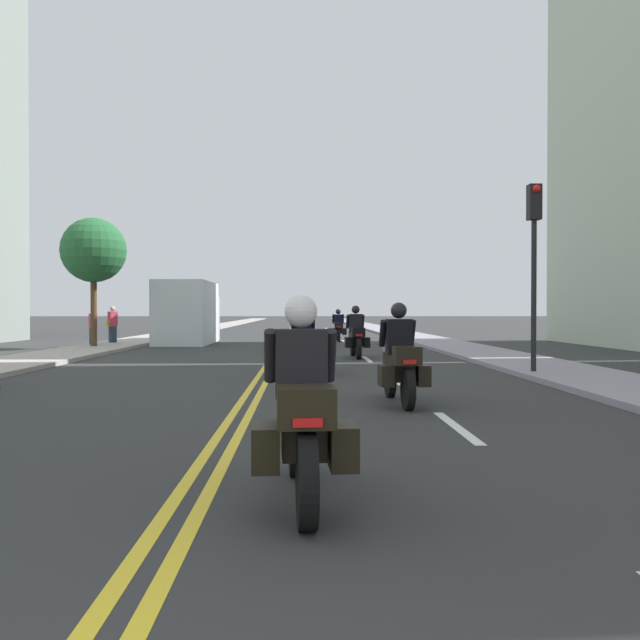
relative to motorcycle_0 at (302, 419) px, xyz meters
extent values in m
plane|color=#2E2F30|center=(-0.88, 43.36, -0.66)|extent=(264.00, 264.00, 0.00)
cube|color=#A49B95|center=(-7.88, 43.36, -0.60)|extent=(2.50, 144.00, 0.12)
cube|color=gray|center=(6.11, 43.36, -0.60)|extent=(2.50, 144.00, 0.12)
cube|color=yellow|center=(-1.00, 43.36, -0.65)|extent=(0.12, 132.00, 0.01)
cube|color=yellow|center=(-0.76, 43.36, -0.65)|extent=(0.12, 132.00, 0.01)
cube|color=silver|center=(1.99, 3.36, -0.65)|extent=(0.14, 2.40, 0.01)
cube|color=silver|center=(1.99, 9.36, -0.65)|extent=(0.14, 2.40, 0.01)
cube|color=silver|center=(1.99, 15.36, -0.65)|extent=(0.14, 2.40, 0.01)
cube|color=silver|center=(1.99, 21.36, -0.65)|extent=(0.14, 2.40, 0.01)
cube|color=silver|center=(1.99, 27.36, -0.65)|extent=(0.14, 2.40, 0.01)
cube|color=silver|center=(1.99, 33.36, -0.65)|extent=(0.14, 2.40, 0.01)
cube|color=silver|center=(1.99, 39.36, -0.65)|extent=(0.14, 2.40, 0.01)
cube|color=silver|center=(1.99, 45.36, -0.65)|extent=(0.14, 2.40, 0.01)
cube|color=silver|center=(1.99, 51.36, -0.65)|extent=(0.14, 2.40, 0.01)
cylinder|color=black|center=(-0.05, 0.87, -0.32)|extent=(0.17, 0.67, 0.66)
cylinder|color=black|center=(0.04, -0.64, -0.32)|extent=(0.17, 0.67, 0.66)
cube|color=silver|center=(-0.05, 0.87, 0.03)|extent=(0.16, 0.33, 0.04)
cube|color=black|center=(-0.01, 0.12, -0.04)|extent=(0.38, 1.16, 0.40)
cube|color=black|center=(0.03, -0.56, 0.18)|extent=(0.42, 0.38, 0.28)
cube|color=red|center=(0.04, -0.75, 0.10)|extent=(0.20, 0.04, 0.06)
cube|color=black|center=(-0.26, -0.35, -0.14)|extent=(0.22, 0.45, 0.32)
cube|color=black|center=(0.30, -0.32, -0.14)|extent=(0.22, 0.45, 0.32)
cube|color=#B2C1CC|center=(-0.03, 0.60, 0.34)|extent=(0.37, 0.14, 0.36)
cube|color=black|center=(0.00, 0.07, 0.43)|extent=(0.41, 0.28, 0.54)
cylinder|color=black|center=(-0.25, 0.20, 0.48)|extent=(0.12, 0.29, 0.45)
cylinder|color=black|center=(0.23, 0.23, 0.48)|extent=(0.12, 0.29, 0.45)
sphere|color=white|center=(-0.01, 0.10, 0.84)|extent=(0.26, 0.26, 0.26)
cylinder|color=black|center=(1.52, 6.34, -0.34)|extent=(0.15, 0.64, 0.63)
cylinder|color=black|center=(1.59, 4.80, -0.34)|extent=(0.15, 0.64, 0.63)
cube|color=silver|center=(1.52, 6.34, 0.00)|extent=(0.15, 0.33, 0.04)
cube|color=black|center=(1.55, 5.57, -0.06)|extent=(0.37, 1.19, 0.40)
cube|color=black|center=(1.58, 4.88, 0.16)|extent=(0.42, 0.38, 0.28)
cube|color=red|center=(1.59, 4.69, 0.08)|extent=(0.20, 0.04, 0.06)
cube|color=black|center=(1.29, 5.09, -0.16)|extent=(0.22, 0.45, 0.32)
cube|color=black|center=(1.85, 5.12, -0.16)|extent=(0.22, 0.45, 0.32)
cube|color=#B2C1CC|center=(1.53, 6.06, 0.32)|extent=(0.37, 0.14, 0.36)
cube|color=black|center=(1.55, 5.52, 0.42)|extent=(0.41, 0.28, 0.56)
cylinder|color=black|center=(1.31, 5.66, 0.47)|extent=(0.11, 0.29, 0.45)
cylinder|color=black|center=(1.79, 5.68, 0.47)|extent=(0.11, 0.29, 0.45)
sphere|color=black|center=(1.55, 5.55, 0.85)|extent=(0.26, 0.26, 0.26)
cylinder|color=black|center=(0.00, 11.67, -0.32)|extent=(0.14, 0.68, 0.68)
cylinder|color=black|center=(0.03, 10.14, -0.32)|extent=(0.14, 0.68, 0.68)
cube|color=silver|center=(0.00, 11.67, 0.04)|extent=(0.15, 0.32, 0.04)
cube|color=black|center=(0.01, 10.90, -0.04)|extent=(0.34, 1.17, 0.40)
cube|color=black|center=(0.03, 10.21, 0.18)|extent=(0.41, 0.37, 0.28)
cube|color=red|center=(0.03, 10.02, 0.10)|extent=(0.20, 0.03, 0.06)
cube|color=black|center=(-0.26, 10.44, -0.14)|extent=(0.21, 0.44, 0.32)
cube|color=black|center=(0.30, 10.45, -0.14)|extent=(0.21, 0.44, 0.32)
cube|color=#B2C1CC|center=(0.01, 11.39, 0.34)|extent=(0.36, 0.13, 0.36)
cube|color=black|center=(0.02, 10.85, 0.42)|extent=(0.40, 0.27, 0.52)
cylinder|color=black|center=(-0.23, 11.00, 0.47)|extent=(0.11, 0.28, 0.45)
cylinder|color=black|center=(0.25, 11.01, 0.47)|extent=(0.11, 0.28, 0.45)
sphere|color=white|center=(0.02, 10.88, 0.82)|extent=(0.26, 0.26, 0.26)
cylinder|color=black|center=(1.66, 16.88, -0.33)|extent=(0.15, 0.66, 0.66)
cylinder|color=black|center=(1.72, 15.32, -0.33)|extent=(0.15, 0.66, 0.66)
cube|color=silver|center=(1.66, 16.88, 0.02)|extent=(0.15, 0.32, 0.04)
cube|color=black|center=(1.69, 16.10, -0.05)|extent=(0.36, 1.20, 0.40)
cube|color=black|center=(1.71, 15.40, 0.17)|extent=(0.41, 0.37, 0.28)
cube|color=red|center=(1.72, 15.21, 0.09)|extent=(0.20, 0.04, 0.06)
cube|color=black|center=(1.42, 15.62, -0.15)|extent=(0.22, 0.45, 0.32)
cube|color=black|center=(1.98, 15.64, -0.15)|extent=(0.22, 0.45, 0.32)
cube|color=#B2C1CC|center=(1.67, 16.60, 0.33)|extent=(0.36, 0.14, 0.36)
cube|color=black|center=(1.69, 16.05, 0.45)|extent=(0.41, 0.27, 0.58)
cylinder|color=black|center=(1.44, 16.19, 0.50)|extent=(0.11, 0.28, 0.45)
cylinder|color=black|center=(1.92, 16.21, 0.50)|extent=(0.11, 0.28, 0.45)
sphere|color=black|center=(1.69, 16.08, 0.88)|extent=(0.26, 0.26, 0.26)
cylinder|color=black|center=(-0.25, 22.46, -0.32)|extent=(0.15, 0.67, 0.66)
cylinder|color=black|center=(-0.19, 20.92, -0.32)|extent=(0.15, 0.67, 0.66)
cube|color=silver|center=(-0.25, 22.46, 0.03)|extent=(0.15, 0.33, 0.04)
cube|color=black|center=(-0.22, 21.69, -0.04)|extent=(0.36, 1.18, 0.40)
cube|color=black|center=(-0.19, 21.00, 0.18)|extent=(0.41, 0.37, 0.28)
cube|color=red|center=(-0.18, 20.81, 0.10)|extent=(0.20, 0.04, 0.06)
cube|color=black|center=(-0.48, 21.22, -0.14)|extent=(0.22, 0.45, 0.32)
cube|color=black|center=(0.08, 21.24, -0.14)|extent=(0.22, 0.45, 0.32)
cube|color=#B2C1CC|center=(-0.23, 22.18, 0.34)|extent=(0.36, 0.14, 0.36)
cube|color=black|center=(-0.21, 21.64, 0.44)|extent=(0.41, 0.27, 0.56)
cylinder|color=black|center=(-0.46, 21.78, 0.49)|extent=(0.11, 0.28, 0.45)
cylinder|color=black|center=(0.02, 21.80, 0.49)|extent=(0.11, 0.28, 0.45)
sphere|color=white|center=(-0.22, 21.67, 0.85)|extent=(0.26, 0.26, 0.26)
cylinder|color=black|center=(1.75, 28.36, -0.34)|extent=(0.12, 0.62, 0.62)
cylinder|color=black|center=(1.73, 26.86, -0.34)|extent=(0.12, 0.62, 0.62)
cube|color=silver|center=(1.75, 28.36, -0.01)|extent=(0.14, 0.32, 0.04)
cube|color=black|center=(1.74, 27.61, -0.06)|extent=(0.33, 1.14, 0.40)
cube|color=black|center=(1.74, 26.93, 0.16)|extent=(0.40, 0.36, 0.28)
cube|color=red|center=(1.73, 26.74, 0.08)|extent=(0.20, 0.03, 0.06)
cube|color=black|center=(1.46, 27.16, -0.16)|extent=(0.20, 0.44, 0.32)
cube|color=black|center=(2.02, 27.16, -0.16)|extent=(0.20, 0.44, 0.32)
cube|color=#B2C1CC|center=(1.75, 28.09, 0.32)|extent=(0.36, 0.13, 0.36)
cube|color=black|center=(1.74, 27.56, 0.40)|extent=(0.40, 0.26, 0.52)
cylinder|color=black|center=(1.50, 27.71, 0.45)|extent=(0.10, 0.28, 0.45)
cylinder|color=black|center=(1.98, 27.71, 0.45)|extent=(0.10, 0.28, 0.45)
sphere|color=black|center=(1.74, 27.59, 0.80)|extent=(0.26, 0.26, 0.26)
cylinder|color=black|center=(-0.18, 33.43, -0.33)|extent=(0.14, 0.65, 0.65)
cylinder|color=black|center=(-0.18, 31.93, -0.33)|extent=(0.14, 0.65, 0.65)
cube|color=silver|center=(-0.18, 33.43, 0.02)|extent=(0.14, 0.32, 0.04)
cube|color=black|center=(-0.18, 32.68, -0.05)|extent=(0.32, 1.14, 0.40)
cube|color=black|center=(-0.18, 32.01, 0.17)|extent=(0.40, 0.36, 0.28)
cube|color=red|center=(-0.18, 31.82, 0.09)|extent=(0.20, 0.03, 0.06)
cube|color=black|center=(-0.46, 32.23, -0.15)|extent=(0.20, 0.44, 0.32)
cube|color=black|center=(0.10, 32.23, -0.15)|extent=(0.20, 0.44, 0.32)
cube|color=#B2C1CC|center=(-0.18, 33.16, 0.33)|extent=(0.36, 0.12, 0.36)
cube|color=black|center=(-0.18, 32.63, 0.42)|extent=(0.40, 0.26, 0.55)
cylinder|color=black|center=(-0.42, 32.78, 0.47)|extent=(0.10, 0.28, 0.45)
cylinder|color=black|center=(0.06, 32.78, 0.47)|extent=(0.10, 0.28, 0.45)
sphere|color=white|center=(-0.18, 32.66, 0.84)|extent=(0.26, 0.26, 0.26)
cylinder|color=black|center=(5.26, 9.93, 1.15)|extent=(0.12, 0.12, 3.61)
cube|color=black|center=(5.26, 9.93, 3.30)|extent=(0.28, 0.28, 0.80)
sphere|color=red|center=(5.26, 9.78, 3.58)|extent=(0.18, 0.18, 0.18)
cube|color=#202D39|center=(-8.21, 24.03, -0.25)|extent=(0.33, 0.34, 0.81)
cube|color=#B02F43|center=(-8.21, 24.03, 0.48)|extent=(0.40, 0.42, 0.64)
sphere|color=tan|center=(-8.21, 24.03, 0.92)|extent=(0.22, 0.22, 0.22)
cube|color=olive|center=(-8.35, 23.86, 0.26)|extent=(0.18, 0.19, 0.24)
cube|color=#212537|center=(-8.50, 22.24, -0.27)|extent=(0.33, 0.34, 0.77)
cube|color=#B73640|center=(-8.50, 22.24, 0.42)|extent=(0.40, 0.42, 0.61)
sphere|color=tan|center=(-8.50, 22.24, 0.84)|extent=(0.22, 0.22, 0.22)
cube|color=#6A2B61|center=(-8.63, 22.41, 0.21)|extent=(0.18, 0.19, 0.24)
cylinder|color=#4F3620|center=(-8.12, 21.12, 0.83)|extent=(0.24, 0.24, 2.97)
sphere|color=#245E32|center=(-8.12, 21.12, 3.19)|extent=(2.51, 2.51, 2.51)
cube|color=#C0B2C2|center=(-5.23, 28.26, 0.44)|extent=(2.00, 1.80, 2.20)
cube|color=silver|center=(-5.23, 25.26, 0.74)|extent=(2.20, 5.20, 2.80)
cylinder|color=black|center=(-5.23, 27.86, -0.21)|extent=(2.00, 0.90, 0.90)
cylinder|color=black|center=(-5.23, 23.66, -0.21)|extent=(2.00, 0.90, 0.90)
camera|label=1|loc=(0.01, -5.22, 0.84)|focal=37.78mm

